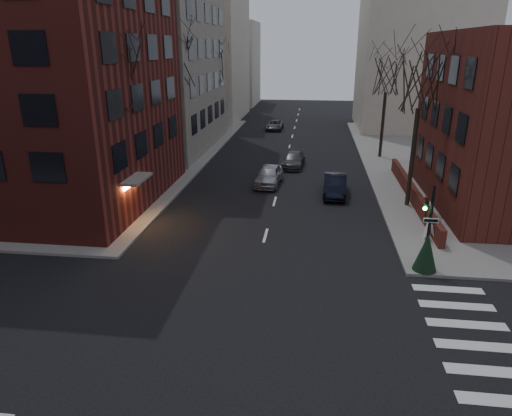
{
  "coord_description": "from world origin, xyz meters",
  "views": [
    {
      "loc": [
        2.43,
        -11.59,
        10.13
      ],
      "look_at": [
        -0.41,
        10.95,
        2.0
      ],
      "focal_mm": 32.0,
      "sensor_mm": 36.0,
      "label": 1
    }
  ],
  "objects_px": {
    "streetlamp_far": "(223,99)",
    "sandwich_board": "(429,231)",
    "traffic_signal": "(427,231)",
    "car_lane_gray": "(293,160)",
    "evergreen_shrub": "(426,252)",
    "streetlamp_near": "(173,127)",
    "car_lane_far": "(275,125)",
    "tree_right_a": "(421,82)",
    "parked_sedan": "(335,185)",
    "tree_left_c": "(213,65)",
    "tree_left_a": "(116,76)",
    "car_lane_silver": "(269,175)",
    "tree_right_b": "(387,75)",
    "tree_left_b": "(176,61)"
  },
  "relations": [
    {
      "from": "tree_right_b",
      "to": "streetlamp_far",
      "type": "xyz_separation_m",
      "value": [
        -17.0,
        10.0,
        -3.35
      ]
    },
    {
      "from": "traffic_signal",
      "to": "car_lane_silver",
      "type": "bearing_deg",
      "value": 124.04
    },
    {
      "from": "tree_right_b",
      "to": "streetlamp_near",
      "type": "height_order",
      "value": "tree_right_b"
    },
    {
      "from": "car_lane_silver",
      "to": "evergreen_shrub",
      "type": "bearing_deg",
      "value": -52.19
    },
    {
      "from": "streetlamp_near",
      "to": "car_lane_gray",
      "type": "height_order",
      "value": "streetlamp_near"
    },
    {
      "from": "tree_right_b",
      "to": "tree_left_b",
      "type": "bearing_deg",
      "value": -161.18
    },
    {
      "from": "sandwich_board",
      "to": "tree_left_b",
      "type": "bearing_deg",
      "value": 142.21
    },
    {
      "from": "streetlamp_near",
      "to": "tree_left_c",
      "type": "bearing_deg",
      "value": 91.91
    },
    {
      "from": "streetlamp_far",
      "to": "car_lane_gray",
      "type": "height_order",
      "value": "streetlamp_far"
    },
    {
      "from": "car_lane_gray",
      "to": "sandwich_board",
      "type": "distance_m",
      "value": 17.36
    },
    {
      "from": "tree_left_a",
      "to": "car_lane_gray",
      "type": "distance_m",
      "value": 18.45
    },
    {
      "from": "car_lane_gray",
      "to": "car_lane_far",
      "type": "relative_size",
      "value": 1.03
    },
    {
      "from": "tree_right_a",
      "to": "tree_right_b",
      "type": "relative_size",
      "value": 1.06
    },
    {
      "from": "parked_sedan",
      "to": "car_lane_gray",
      "type": "xyz_separation_m",
      "value": [
        -3.33,
        7.73,
        -0.1
      ]
    },
    {
      "from": "tree_left_b",
      "to": "tree_right_b",
      "type": "bearing_deg",
      "value": 18.82
    },
    {
      "from": "traffic_signal",
      "to": "tree_left_b",
      "type": "height_order",
      "value": "tree_left_b"
    },
    {
      "from": "car_lane_silver",
      "to": "car_lane_far",
      "type": "bearing_deg",
      "value": 98.81
    },
    {
      "from": "tree_right_b",
      "to": "car_lane_gray",
      "type": "xyz_separation_m",
      "value": [
        -8.0,
        -4.34,
        -6.96
      ]
    },
    {
      "from": "tree_right_a",
      "to": "evergreen_shrub",
      "type": "xyz_separation_m",
      "value": [
        -0.91,
        -9.5,
        -6.96
      ]
    },
    {
      "from": "car_lane_silver",
      "to": "car_lane_gray",
      "type": "distance_m",
      "value": 5.95
    },
    {
      "from": "streetlamp_near",
      "to": "evergreen_shrub",
      "type": "bearing_deg",
      "value": -40.0
    },
    {
      "from": "tree_left_a",
      "to": "tree_left_b",
      "type": "bearing_deg",
      "value": 90.0
    },
    {
      "from": "traffic_signal",
      "to": "streetlamp_far",
      "type": "bearing_deg",
      "value": 116.06
    },
    {
      "from": "tree_right_a",
      "to": "tree_right_b",
      "type": "bearing_deg",
      "value": 90.0
    },
    {
      "from": "parked_sedan",
      "to": "sandwich_board",
      "type": "distance_m",
      "value": 9.0
    },
    {
      "from": "parked_sedan",
      "to": "car_lane_far",
      "type": "relative_size",
      "value": 1.06
    },
    {
      "from": "tree_right_b",
      "to": "car_lane_far",
      "type": "relative_size",
      "value": 2.19
    },
    {
      "from": "streetlamp_far",
      "to": "parked_sedan",
      "type": "xyz_separation_m",
      "value": [
        12.33,
        -22.06,
        -3.5
      ]
    },
    {
      "from": "tree_left_b",
      "to": "streetlamp_near",
      "type": "bearing_deg",
      "value": -81.47
    },
    {
      "from": "tree_right_a",
      "to": "car_lane_far",
      "type": "bearing_deg",
      "value": 111.81
    },
    {
      "from": "sandwich_board",
      "to": "tree_left_a",
      "type": "bearing_deg",
      "value": 174.46
    },
    {
      "from": "streetlamp_far",
      "to": "sandwich_board",
      "type": "height_order",
      "value": "streetlamp_far"
    },
    {
      "from": "car_lane_gray",
      "to": "evergreen_shrub",
      "type": "bearing_deg",
      "value": -64.84
    },
    {
      "from": "tree_left_a",
      "to": "car_lane_far",
      "type": "relative_size",
      "value": 2.44
    },
    {
      "from": "car_lane_far",
      "to": "tree_right_a",
      "type": "bearing_deg",
      "value": -66.53
    },
    {
      "from": "streetlamp_near",
      "to": "streetlamp_far",
      "type": "bearing_deg",
      "value": 90.0
    },
    {
      "from": "traffic_signal",
      "to": "tree_right_a",
      "type": "bearing_deg",
      "value": 84.53
    },
    {
      "from": "tree_left_c",
      "to": "streetlamp_far",
      "type": "height_order",
      "value": "tree_left_c"
    },
    {
      "from": "tree_left_c",
      "to": "tree_left_a",
      "type": "bearing_deg",
      "value": -90.0
    },
    {
      "from": "car_lane_gray",
      "to": "evergreen_shrub",
      "type": "height_order",
      "value": "evergreen_shrub"
    },
    {
      "from": "car_lane_silver",
      "to": "car_lane_far",
      "type": "height_order",
      "value": "car_lane_silver"
    },
    {
      "from": "streetlamp_near",
      "to": "car_lane_silver",
      "type": "distance_m",
      "value": 8.18
    },
    {
      "from": "tree_left_b",
      "to": "streetlamp_near",
      "type": "xyz_separation_m",
      "value": [
        0.6,
        -4.0,
        -4.68
      ]
    },
    {
      "from": "car_lane_silver",
      "to": "car_lane_far",
      "type": "xyz_separation_m",
      "value": [
        -1.64,
        24.16,
        -0.17
      ]
    },
    {
      "from": "car_lane_gray",
      "to": "streetlamp_far",
      "type": "bearing_deg",
      "value": 126.99
    },
    {
      "from": "traffic_signal",
      "to": "car_lane_silver",
      "type": "height_order",
      "value": "traffic_signal"
    },
    {
      "from": "tree_left_a",
      "to": "tree_left_b",
      "type": "height_order",
      "value": "tree_left_b"
    },
    {
      "from": "car_lane_silver",
      "to": "tree_right_b",
      "type": "bearing_deg",
      "value": 51.29
    },
    {
      "from": "tree_right_b",
      "to": "car_lane_silver",
      "type": "bearing_deg",
      "value": -133.63
    },
    {
      "from": "tree_left_b",
      "to": "tree_left_a",
      "type": "bearing_deg",
      "value": -90.0
    }
  ]
}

